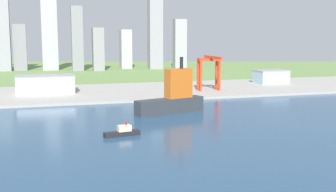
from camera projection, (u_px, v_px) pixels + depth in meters
ground_plane at (163, 131)px, 279.22m from camera, size 2400.00×2400.00×0.00m
water_bay at (195, 156)px, 222.26m from camera, size 840.00×360.00×0.15m
industrial_pier at (115, 92)px, 459.37m from camera, size 840.00×140.00×2.50m
tugboat_small at (123, 132)px, 265.12m from camera, size 23.00×9.01×8.96m
container_barge at (173, 97)px, 343.28m from camera, size 59.69×27.58×44.21m
port_crane_red at (210, 65)px, 456.58m from camera, size 23.64×44.95×37.45m
warehouse_main at (45, 84)px, 440.50m from camera, size 57.93×31.51×18.42m
warehouse_annex at (271, 77)px, 530.46m from camera, size 37.81×28.42×16.40m
distant_skyline at (72, 37)px, 752.64m from camera, size 380.42×58.32×142.96m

